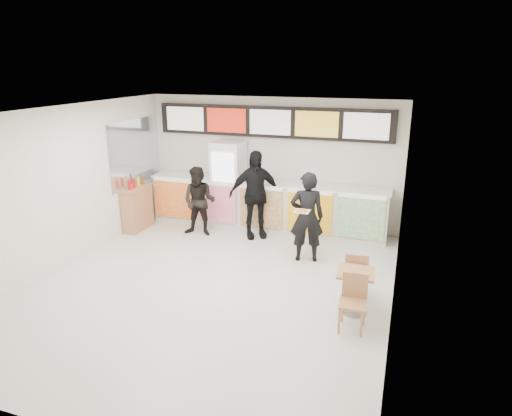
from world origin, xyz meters
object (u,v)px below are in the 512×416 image
at_px(customer_mid, 255,195).
at_px(customer_left, 199,202).
at_px(service_counter, 266,205).
at_px(customer_main, 307,217).
at_px(condiment_ledge, 137,208).
at_px(drinks_fridge, 229,184).
at_px(cafe_table, 355,284).

bearing_deg(customer_mid, customer_left, 161.40).
bearing_deg(service_counter, customer_mid, -97.99).
relative_size(customer_main, condiment_ledge, 1.48).
distance_m(service_counter, customer_main, 1.97).
distance_m(service_counter, drinks_fridge, 1.03).
distance_m(customer_mid, condiment_ledge, 2.81).
bearing_deg(service_counter, drinks_fridge, 179.01).
bearing_deg(customer_mid, drinks_fridge, 113.51).
height_order(drinks_fridge, customer_left, drinks_fridge).
distance_m(service_counter, customer_left, 1.56).
bearing_deg(condiment_ledge, drinks_fridge, 27.84).
relative_size(customer_left, cafe_table, 1.10).
height_order(drinks_fridge, customer_mid, drinks_fridge).
xyz_separation_m(drinks_fridge, customer_mid, (0.85, -0.59, -0.02)).
distance_m(drinks_fridge, customer_mid, 1.04).
distance_m(drinks_fridge, cafe_table, 4.67).
distance_m(customer_main, cafe_table, 2.10).
bearing_deg(condiment_ledge, customer_main, -6.73).
bearing_deg(drinks_fridge, condiment_ledge, -152.16).
xyz_separation_m(customer_main, condiment_ledge, (-4.10, 0.48, -0.38)).
bearing_deg(cafe_table, service_counter, 124.26).
relative_size(customer_main, customer_left, 1.14).
bearing_deg(service_counter, customer_main, -48.76).
bearing_deg(drinks_fridge, service_counter, -0.99).
distance_m(customer_mid, cafe_table, 3.65).
relative_size(customer_left, customer_mid, 0.80).
height_order(drinks_fridge, customer_main, drinks_fridge).
relative_size(service_counter, customer_mid, 2.85).
relative_size(cafe_table, condiment_ledge, 1.18).
xyz_separation_m(drinks_fridge, customer_left, (-0.35, -0.87, -0.22)).
xyz_separation_m(customer_main, customer_left, (-2.57, 0.61, -0.11)).
distance_m(customer_left, cafe_table, 4.39).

